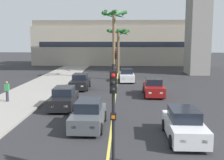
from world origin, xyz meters
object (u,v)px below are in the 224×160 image
car_queue_fourth (184,125)px  car_queue_fifth (80,82)px  car_queue_front (89,115)px  traffic_light_median_near (113,107)px  car_queue_sixth (127,76)px  palm_tree_near_median (114,24)px  palm_tree_mid_median (118,36)px  car_queue_third (154,88)px  car_queue_second (64,98)px  pedestrian_near_crosswalk (7,91)px  traffic_light_median_far (116,64)px

car_queue_fourth → car_queue_fifth: (-7.46, 14.27, 0.00)m
car_queue_front → traffic_light_median_near: traffic_light_median_near is taller
car_queue_sixth → palm_tree_near_median: (-1.62, 1.81, 6.22)m
traffic_light_median_near → palm_tree_mid_median: size_ratio=0.63×
car_queue_third → palm_tree_near_median: palm_tree_near_median is taller
car_queue_front → car_queue_second: 5.01m
car_queue_second → palm_tree_near_median: palm_tree_near_median is taller
car_queue_fourth → traffic_light_median_near: bearing=-128.2°
car_queue_front → car_queue_second: size_ratio=0.99×
car_queue_fifth → pedestrian_near_crosswalk: 8.25m
car_queue_front → palm_tree_mid_median: bearing=87.1°
palm_tree_near_median → palm_tree_mid_median: (0.49, 7.00, -1.40)m
car_queue_third → traffic_light_median_near: (-3.18, -15.52, 1.99)m
car_queue_sixth → traffic_light_median_far: bearing=-99.8°
traffic_light_median_far → palm_tree_mid_median: size_ratio=0.63×
car_queue_front → car_queue_third: 10.53m
traffic_light_median_near → car_queue_fourth: bearing=51.8°
traffic_light_median_far → palm_tree_mid_median: 15.82m
car_queue_front → palm_tree_mid_median: (1.37, 26.57, 4.81)m
car_queue_third → car_queue_fourth: size_ratio=1.00×
car_queue_sixth → traffic_light_median_far: traffic_light_median_far is taller
car_queue_third → pedestrian_near_crosswalk: (-12.02, -3.55, 0.28)m
car_queue_fourth → palm_tree_near_median: size_ratio=0.47×
car_queue_second → car_queue_third: size_ratio=1.01×
traffic_light_median_far → pedestrian_near_crosswalk: size_ratio=2.59×
car_queue_front → car_queue_fifth: (-2.38, 12.51, 0.00)m
car_queue_third → traffic_light_median_near: size_ratio=0.99×
traffic_light_median_far → car_queue_second: bearing=-119.4°
car_queue_second → traffic_light_median_far: traffic_light_median_far is taller
car_queue_fifth → traffic_light_median_far: 4.48m
car_queue_third → traffic_light_median_far: (-3.47, 1.62, 1.99)m
car_queue_fourth → palm_tree_mid_median: (-3.72, 28.32, 4.81)m
car_queue_sixth → palm_tree_near_median: size_ratio=0.48×
car_queue_second → car_queue_third: same height
car_queue_second → traffic_light_median_far: (3.70, 6.58, 1.99)m
car_queue_sixth → traffic_light_median_near: bearing=-92.1°
car_queue_fourth → palm_tree_mid_median: bearing=97.5°
car_queue_front → car_queue_fourth: (5.08, -1.76, 0.00)m
pedestrian_near_crosswalk → traffic_light_median_far: bearing=31.1°
car_queue_fourth → traffic_light_median_near: 5.94m
car_queue_sixth → traffic_light_median_far: 7.14m
car_queue_second → car_queue_sixth: same height
car_queue_front → car_queue_fourth: size_ratio=1.00×
car_queue_second → car_queue_fourth: bearing=-39.6°
car_queue_fifth → traffic_light_median_far: size_ratio=0.98×
car_queue_third → traffic_light_median_far: bearing=154.9°
car_queue_sixth → traffic_light_median_near: 24.00m
car_queue_second → car_queue_front: bearing=-61.8°
car_queue_second → car_queue_fifth: size_ratio=1.01×
palm_tree_near_median → car_queue_fifth: bearing=-114.8°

